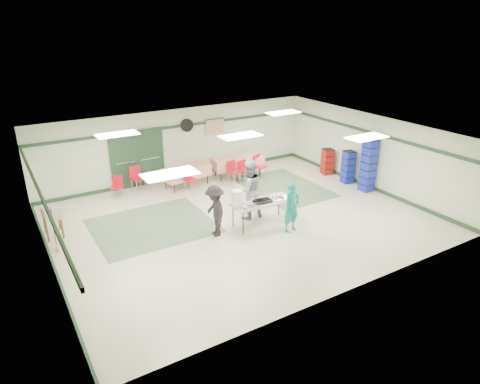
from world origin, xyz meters
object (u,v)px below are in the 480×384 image
chair_d (189,177)px  crate_stack_red (327,162)px  chair_loose_a (137,176)px  crate_stack_blue_a (368,166)px  volunteer_teal (292,207)px  chair_c (258,164)px  broom (54,228)px  serving_table (262,203)px  dining_table_a (238,162)px  chair_a (243,168)px  chair_b (233,169)px  volunteer_grey (249,190)px  volunteer_dark (215,211)px  crate_stack_blue_b (348,167)px  dining_table_b (186,172)px  printer_table (51,216)px  office_printer (53,213)px  chair_loose_b (117,184)px

chair_d → crate_stack_red: crate_stack_red is taller
chair_loose_a → crate_stack_blue_a: 8.30m
volunteer_teal → chair_c: volunteer_teal is taller
crate_stack_blue_a → broom: bearing=173.1°
serving_table → chair_loose_a: (-2.34, 4.59, -0.14)m
broom → crate_stack_blue_a: bearing=-10.7°
dining_table_a → chair_d: chair_d is taller
chair_a → chair_b: chair_b is taller
serving_table → chair_b: (1.03, 3.54, -0.19)m
volunteer_grey → chair_loose_a: (-2.27, 3.96, -0.36)m
volunteer_dark → dining_table_a: 5.06m
volunteer_grey → broom: bearing=-10.5°
chair_loose_a → volunteer_grey: bearing=-71.7°
volunteer_teal → chair_a: size_ratio=1.90×
crate_stack_blue_b → dining_table_b: bearing=152.5°
chair_d → crate_stack_red: size_ratio=0.88×
volunteer_dark → crate_stack_red: volunteer_dark is taller
chair_d → chair_a: bearing=-24.5°
printer_table → office_printer: (-0.00, -0.49, 0.30)m
chair_loose_a → crate_stack_blue_a: (7.11, -4.26, 0.39)m
serving_table → dining_table_b: size_ratio=1.04×
crate_stack_blue_b → office_printer: 10.33m
crate_stack_blue_a → crate_stack_blue_b: 1.02m
chair_a → chair_b: bearing=166.7°
chair_b → chair_c: chair_c is taller
dining_table_b → chair_c: 2.86m
broom → volunteer_dark: bearing=-23.5°
dining_table_b → broom: bearing=-162.1°
chair_a → chair_c: 0.69m
dining_table_b → crate_stack_blue_b: size_ratio=1.49×
chair_loose_a → office_printer: office_printer is taller
dining_table_a → volunteer_grey: bearing=-106.9°
chair_a → printer_table: bearing=175.9°
chair_a → chair_c: bearing=-11.8°
volunteer_grey → printer_table: 5.77m
volunteer_dark → broom: bearing=-101.6°
chair_loose_b → crate_stack_red: size_ratio=0.75×
serving_table → chair_c: size_ratio=2.12×
volunteer_teal → office_printer: bearing=146.4°
crate_stack_blue_a → crate_stack_red: 2.16m
volunteer_teal → chair_loose_b: bearing=116.3°
chair_loose_b → office_printer: 3.41m
chair_a → broom: broom is taller
chair_loose_b → chair_b: bearing=19.6°
chair_c → volunteer_dark: bearing=-156.1°
dining_table_b → printer_table: 5.18m
dining_table_a → chair_loose_a: (-3.93, 0.49, 0.00)m
volunteer_dark → printer_table: (-4.00, 2.36, -0.14)m
crate_stack_blue_b → volunteer_teal: bearing=-154.0°
serving_table → chair_d: 3.62m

